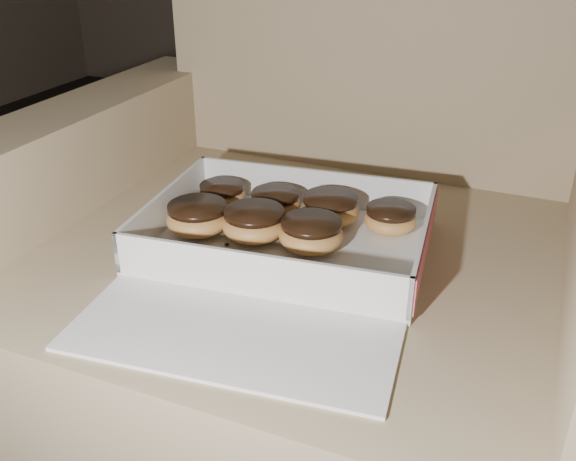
# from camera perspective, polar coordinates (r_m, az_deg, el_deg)

# --- Properties ---
(floor) EXTENTS (4.50, 4.50, 0.00)m
(floor) POSITION_cam_1_polar(r_m,az_deg,el_deg) (1.34, -9.72, -16.96)
(floor) COLOR black
(floor) RESTS_ON ground
(armchair) EXTENTS (0.99, 0.84, 1.04)m
(armchair) POSITION_cam_1_polar(r_m,az_deg,el_deg) (1.10, 2.78, -5.69)
(armchair) COLOR #9E8864
(armchair) RESTS_ON floor
(bakery_box) EXTENTS (0.44, 0.51, 0.07)m
(bakery_box) POSITION_cam_1_polar(r_m,az_deg,el_deg) (0.91, -0.57, -2.00)
(bakery_box) COLOR white
(bakery_box) RESTS_ON armchair
(donut_a) EXTENTS (0.08, 0.08, 0.04)m
(donut_a) POSITION_cam_1_polar(r_m,az_deg,el_deg) (0.99, 9.09, 1.06)
(donut_a) COLOR #DFA34E
(donut_a) RESTS_ON bakery_box
(donut_b) EXTENTS (0.09, 0.09, 0.05)m
(donut_b) POSITION_cam_1_polar(r_m,az_deg,el_deg) (0.92, 2.07, -0.28)
(donut_b) COLOR #DFA34E
(donut_b) RESTS_ON bakery_box
(donut_c) EXTENTS (0.10, 0.10, 0.05)m
(donut_c) POSITION_cam_1_polar(r_m,az_deg,el_deg) (0.98, -8.02, 1.15)
(donut_c) COLOR #DFA34E
(donut_c) RESTS_ON bakery_box
(donut_d) EXTENTS (0.09, 0.09, 0.05)m
(donut_d) POSITION_cam_1_polar(r_m,az_deg,el_deg) (1.00, 3.78, 1.97)
(donut_d) COLOR #DFA34E
(donut_d) RESTS_ON bakery_box
(donut_e) EXTENTS (0.08, 0.08, 0.04)m
(donut_e) POSITION_cam_1_polar(r_m,az_deg,el_deg) (1.03, -1.13, 2.51)
(donut_e) COLOR #DFA34E
(donut_e) RESTS_ON bakery_box
(donut_f) EXTENTS (0.10, 0.10, 0.05)m
(donut_f) POSITION_cam_1_polar(r_m,az_deg,el_deg) (0.95, -3.02, 0.65)
(donut_f) COLOR #DFA34E
(donut_f) RESTS_ON bakery_box
(donut_g) EXTENTS (0.08, 0.08, 0.04)m
(donut_g) POSITION_cam_1_polar(r_m,az_deg,el_deg) (1.06, -5.88, 3.20)
(donut_g) COLOR #DFA34E
(donut_g) RESTS_ON bakery_box
(crumb_a) EXTENTS (0.01, 0.01, 0.00)m
(crumb_a) POSITION_cam_1_polar(r_m,az_deg,el_deg) (1.00, -9.85, 0.17)
(crumb_a) COLOR black
(crumb_a) RESTS_ON bakery_box
(crumb_b) EXTENTS (0.01, 0.01, 0.00)m
(crumb_b) POSITION_cam_1_polar(r_m,az_deg,el_deg) (0.95, -5.46, -1.24)
(crumb_b) COLOR black
(crumb_b) RESTS_ON bakery_box
(crumb_c) EXTENTS (0.01, 0.01, 0.00)m
(crumb_c) POSITION_cam_1_polar(r_m,az_deg,el_deg) (0.95, -8.29, -1.34)
(crumb_c) COLOR black
(crumb_c) RESTS_ON bakery_box
(crumb_d) EXTENTS (0.01, 0.01, 0.00)m
(crumb_d) POSITION_cam_1_polar(r_m,az_deg,el_deg) (0.91, -11.22, -2.94)
(crumb_d) COLOR black
(crumb_d) RESTS_ON bakery_box
(crumb_e) EXTENTS (0.01, 0.01, 0.00)m
(crumb_e) POSITION_cam_1_polar(r_m,az_deg,el_deg) (0.86, 2.20, -4.26)
(crumb_e) COLOR black
(crumb_e) RESTS_ON bakery_box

